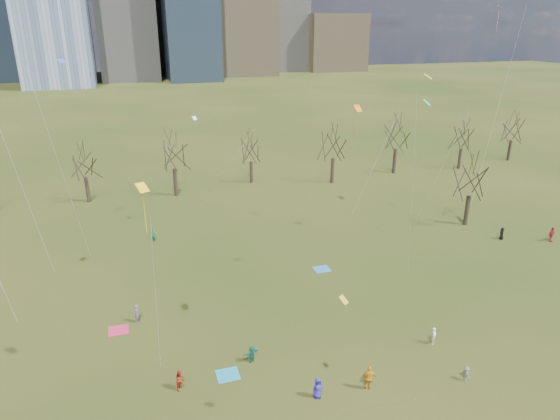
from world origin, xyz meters
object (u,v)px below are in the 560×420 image
object	(u,v)px
blanket_crimson	(118,330)
person_2	(180,380)
person_1	(434,336)
blanket_navy	(322,269)
person_0	(318,388)
blanket_teal	(228,375)
person_4	(369,378)

from	to	relation	value
blanket_crimson	person_2	bearing A→B (deg)	-64.61
person_1	person_2	bearing A→B (deg)	132.80
blanket_navy	person_1	distance (m)	14.77
blanket_navy	person_2	bearing A→B (deg)	-139.35
person_1	person_2	world-z (taller)	person_2
blanket_navy	person_0	xyz separation A→B (m)	(-7.22, -17.19, 0.75)
blanket_teal	blanket_navy	bearing A→B (deg)	46.54
blanket_teal	blanket_crimson	xyz separation A→B (m)	(-7.39, 8.07, 0.00)
blanket_crimson	person_0	xyz separation A→B (m)	(12.65, -12.09, 0.75)
person_1	person_2	distance (m)	19.43
blanket_teal	blanket_navy	xyz separation A→B (m)	(12.48, 13.17, 0.00)
blanket_teal	person_1	bearing A→B (deg)	-4.06
blanket_teal	person_4	size ratio (longest dim) A/B	0.85
person_4	person_2	bearing A→B (deg)	1.23
blanket_crimson	person_4	size ratio (longest dim) A/B	0.85
blanket_teal	person_1	xyz separation A→B (m)	(16.06, -1.14, 0.70)
blanket_navy	person_4	bearing A→B (deg)	-101.66
blanket_navy	person_1	world-z (taller)	person_1
blanket_crimson	person_1	xyz separation A→B (m)	(23.45, -9.21, 0.70)
blanket_crimson	person_0	bearing A→B (deg)	-43.72
blanket_navy	person_4	size ratio (longest dim) A/B	0.85
blanket_crimson	person_1	world-z (taller)	person_1
blanket_crimson	person_2	size ratio (longest dim) A/B	1.07
blanket_teal	blanket_navy	world-z (taller)	same
blanket_crimson	person_0	distance (m)	17.51
person_1	blanket_crimson	bearing A→B (deg)	113.47
blanket_crimson	person_4	bearing A→B (deg)	-37.31
person_0	person_1	bearing A→B (deg)	12.00
blanket_navy	person_1	bearing A→B (deg)	-75.92
blanket_teal	blanket_navy	distance (m)	18.14
blanket_navy	person_1	size ratio (longest dim) A/B	1.11
blanket_navy	person_4	world-z (taller)	person_4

